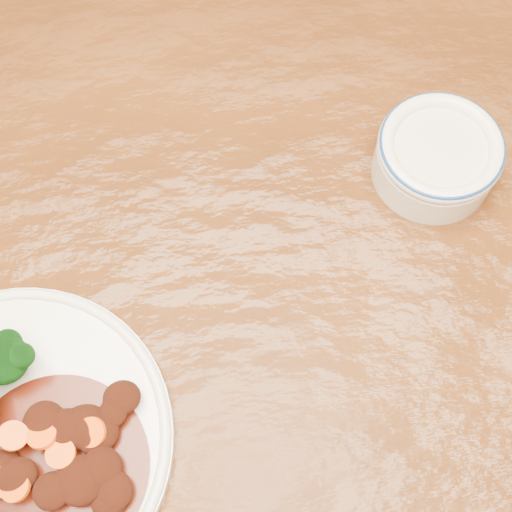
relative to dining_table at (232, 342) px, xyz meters
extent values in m
plane|color=#462811|center=(0.00, 0.00, -0.67)|extent=(4.00, 4.00, 0.00)
cube|color=#582C0F|center=(0.00, 0.00, 0.06)|extent=(1.58, 1.05, 0.04)
cylinder|color=silver|center=(-0.21, -0.07, 0.09)|extent=(0.28, 0.28, 0.01)
torus|color=silver|center=(-0.21, -0.07, 0.09)|extent=(0.28, 0.28, 0.01)
cylinder|color=#6E904A|center=(-0.19, -0.01, 0.10)|extent=(0.01, 0.01, 0.02)
ellipsoid|color=black|center=(-0.19, -0.01, 0.12)|extent=(0.04, 0.04, 0.03)
cylinder|color=#441207|center=(-0.17, -0.10, 0.09)|extent=(0.16, 0.16, 0.00)
ellipsoid|color=black|center=(-0.17, -0.07, 0.11)|extent=(0.04, 0.04, 0.02)
ellipsoid|color=black|center=(-0.11, -0.07, 0.11)|extent=(0.02, 0.03, 0.01)
ellipsoid|color=black|center=(-0.12, -0.13, 0.11)|extent=(0.03, 0.03, 0.01)
ellipsoid|color=black|center=(-0.10, -0.06, 0.11)|extent=(0.03, 0.03, 0.02)
ellipsoid|color=black|center=(-0.13, -0.08, 0.10)|extent=(0.04, 0.04, 0.02)
ellipsoid|color=black|center=(-0.13, -0.14, 0.10)|extent=(0.03, 0.02, 0.02)
ellipsoid|color=black|center=(-0.14, -0.11, 0.11)|extent=(0.03, 0.03, 0.02)
ellipsoid|color=black|center=(-0.17, -0.12, 0.11)|extent=(0.03, 0.03, 0.02)
ellipsoid|color=black|center=(-0.15, -0.12, 0.11)|extent=(0.04, 0.04, 0.02)
ellipsoid|color=black|center=(-0.20, -0.10, 0.11)|extent=(0.04, 0.03, 0.02)
ellipsoid|color=black|center=(-0.15, -0.08, 0.11)|extent=(0.03, 0.04, 0.02)
ellipsoid|color=black|center=(-0.14, -0.08, 0.10)|extent=(0.04, 0.04, 0.02)
ellipsoid|color=black|center=(-0.13, -0.11, 0.11)|extent=(0.03, 0.03, 0.02)
ellipsoid|color=black|center=(-0.21, -0.09, 0.10)|extent=(0.03, 0.03, 0.02)
cylinder|color=#EF4D0D|center=(-0.17, -0.08, 0.11)|extent=(0.04, 0.04, 0.01)
cylinder|color=#EF4D0D|center=(-0.13, -0.08, 0.11)|extent=(0.03, 0.03, 0.02)
cylinder|color=#EF4D0D|center=(-0.19, -0.07, 0.12)|extent=(0.03, 0.03, 0.02)
cylinder|color=#EF4D0D|center=(-0.16, -0.10, 0.11)|extent=(0.04, 0.04, 0.01)
cylinder|color=#EF4D0D|center=(-0.20, -0.11, 0.11)|extent=(0.03, 0.03, 0.01)
cylinder|color=silver|center=(0.23, 0.11, 0.10)|extent=(0.12, 0.12, 0.04)
cylinder|color=silver|center=(0.23, 0.11, 0.12)|extent=(0.09, 0.09, 0.01)
torus|color=silver|center=(0.23, 0.11, 0.13)|extent=(0.12, 0.12, 0.02)
torus|color=navy|center=(0.23, 0.11, 0.13)|extent=(0.12, 0.12, 0.01)
camera|label=1|loc=(-0.02, -0.21, 0.71)|focal=50.00mm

